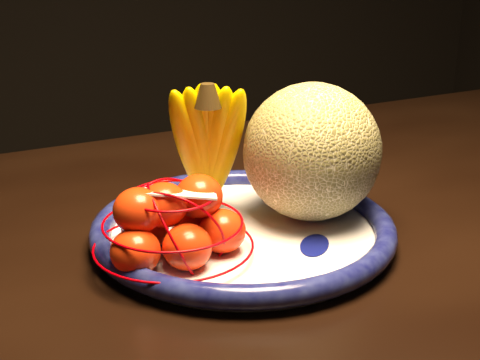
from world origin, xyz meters
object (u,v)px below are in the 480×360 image
object	(u,v)px
mandarin_bag	(173,225)
cantaloupe	(312,152)
dining_table	(338,264)
fruit_bowl	(243,229)
banana_bunch	(208,141)

from	to	relation	value
mandarin_bag	cantaloupe	bearing A→B (deg)	14.67
dining_table	cantaloupe	distance (m)	0.19
fruit_bowl	banana_bunch	size ratio (longest dim) A/B	1.95
cantaloupe	mandarin_bag	size ratio (longest dim) A/B	0.92
dining_table	mandarin_bag	xyz separation A→B (m)	(-0.24, -0.08, 0.13)
fruit_bowl	mandarin_bag	world-z (taller)	mandarin_bag
dining_table	fruit_bowl	size ratio (longest dim) A/B	4.58
banana_bunch	fruit_bowl	bearing A→B (deg)	-56.34
dining_table	banana_bunch	world-z (taller)	banana_bunch
mandarin_bag	banana_bunch	bearing A→B (deg)	55.01
banana_bunch	mandarin_bag	distance (m)	0.13
fruit_bowl	cantaloupe	bearing A→B (deg)	6.67
banana_bunch	mandarin_bag	bearing A→B (deg)	-108.59
fruit_bowl	banana_bunch	bearing A→B (deg)	107.26
fruit_bowl	dining_table	bearing A→B (deg)	17.04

